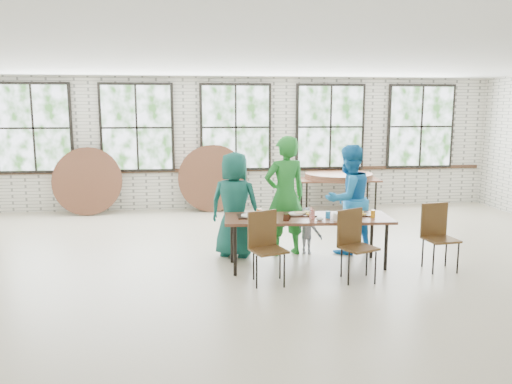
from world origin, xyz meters
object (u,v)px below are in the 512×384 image
chair_near_left (265,241)px  chair_near_right (354,239)px  storage_table (338,181)px  dining_table (308,220)px

chair_near_left → chair_near_right: 1.20m
chair_near_left → chair_near_right: bearing=-20.5°
storage_table → dining_table: bearing=-109.6°
chair_near_right → storage_table: size_ratio=0.52×
storage_table → chair_near_left: bearing=-114.5°
storage_table → chair_near_right: bearing=-100.8°
chair_near_right → storage_table: bearing=52.4°
dining_table → storage_table: same height
dining_table → chair_near_left: (-0.70, -0.58, -0.13)m
chair_near_left → chair_near_right: size_ratio=1.00×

